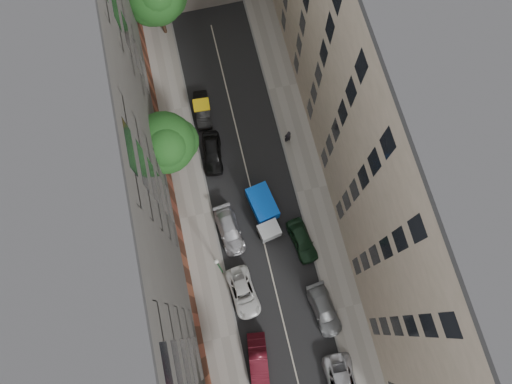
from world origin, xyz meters
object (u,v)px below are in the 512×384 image
object	(u,v)px
car_left_5	(202,110)
car_right_2	(302,241)
lamp_post	(219,266)
car_left_3	(229,230)
pedestrian	(288,137)
car_left_2	(243,292)
car_left_1	(258,360)
car_left_4	(212,153)
car_right_1	(324,310)
tarp_truck	(264,212)
tree_mid	(166,145)

from	to	relation	value
car_left_5	car_right_2	distance (m)	15.87
lamp_post	car_left_3	bearing A→B (deg)	67.62
pedestrian	lamp_post	bearing A→B (deg)	34.87
car_left_2	lamp_post	distance (m)	4.47
car_left_1	lamp_post	world-z (taller)	lamp_post
car_left_5	pedestrian	distance (m)	8.76
car_left_1	car_left_4	size ratio (longest dim) A/B	0.98
car_left_1	car_right_1	bearing A→B (deg)	29.29
tarp_truck	pedestrian	distance (m)	7.69
car_left_1	car_left_5	xyz separation A→B (m)	(0.00, 23.46, -0.06)
car_left_4	lamp_post	size ratio (longest dim) A/B	0.66
car_right_1	pedestrian	bearing A→B (deg)	79.70
car_left_1	car_left_4	xyz separation A→B (m)	(0.00, 18.80, 0.04)
car_left_3	pedestrian	size ratio (longest dim) A/B	2.44
car_left_1	car_left_2	xyz separation A→B (m)	(0.00, 5.60, -0.08)
car_left_2	tree_mid	distance (m)	14.18
car_left_1	car_left_5	world-z (taller)	car_left_1
car_left_5	car_left_1	bearing A→B (deg)	-86.13
car_right_2	car_left_2	bearing A→B (deg)	-160.99
tarp_truck	lamp_post	xyz separation A→B (m)	(-4.80, -4.22, 3.02)
car_left_1	car_left_5	distance (m)	23.46
car_left_1	car_right_2	world-z (taller)	car_right_2
car_left_5	car_right_1	xyz separation A→B (m)	(6.40, -20.86, 0.02)
car_left_1	car_left_3	distance (m)	11.20
car_left_4	tree_mid	world-z (taller)	tree_mid
car_left_4	car_right_2	distance (m)	11.71
car_left_2	car_right_2	size ratio (longest dim) A/B	1.09
car_right_1	car_right_2	size ratio (longest dim) A/B	1.10
car_left_1	car_left_3	bearing A→B (deg)	97.19
car_left_5	lamp_post	xyz separation A→B (m)	(-1.40, -15.66, 3.61)
car_left_2	car_right_1	xyz separation A→B (m)	(6.40, -3.00, 0.04)
car_left_2	car_left_5	size ratio (longest dim) A/B	1.15
tarp_truck	lamp_post	bearing A→B (deg)	-149.11
lamp_post	car_right_2	bearing A→B (deg)	7.60
car_left_5	tree_mid	world-z (taller)	tree_mid
car_left_2	tree_mid	xyz separation A→B (m)	(-3.50, 12.69, 5.25)
car_left_1	car_left_5	bearing A→B (deg)	97.19
tree_mid	lamp_post	xyz separation A→B (m)	(2.10, -10.49, -1.63)
tree_mid	pedestrian	size ratio (longest dim) A/B	4.52
car_right_2	lamp_post	xyz separation A→B (m)	(-7.50, -1.00, 3.55)
tarp_truck	pedestrian	world-z (taller)	tarp_truck
car_right_2	tarp_truck	bearing A→B (deg)	121.31
car_left_3	car_right_2	xyz separation A→B (m)	(6.10, -2.40, 0.04)
car_right_1	tree_mid	xyz separation A→B (m)	(-9.90, 15.69, 5.22)
car_right_2	tree_mid	bearing A→B (deg)	126.65
tree_mid	pedestrian	xyz separation A→B (m)	(10.80, 0.35, -4.78)
car_left_3	car_right_1	xyz separation A→B (m)	(6.40, -8.60, -0.00)
car_left_4	car_right_1	xyz separation A→B (m)	(6.40, -16.20, -0.08)
tarp_truck	car_left_1	world-z (taller)	tarp_truck
car_left_5	car_right_1	bearing A→B (deg)	-69.07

